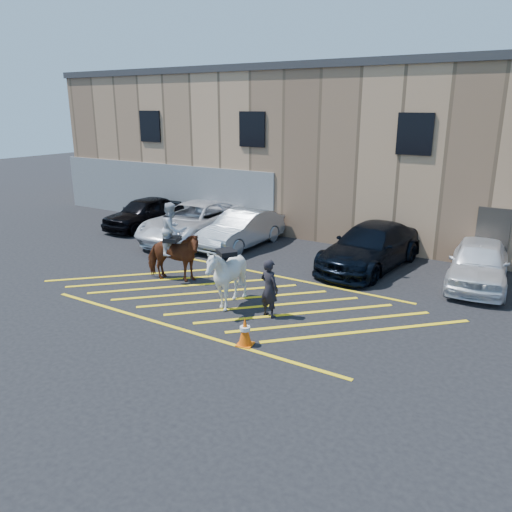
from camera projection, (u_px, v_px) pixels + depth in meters
The scene contains 12 objects.
ground at pixel (240, 296), 15.26m from camera, with size 90.00×90.00×0.00m, color black.
car_black_suv at pixel (144, 213), 23.56m from camera, with size 1.73×4.31×1.47m, color black.
car_white_pickup at pixel (194, 222), 21.45m from camera, with size 2.66×5.77×1.60m, color white.
car_silver_sedan at pixel (242, 229), 20.42m from camera, with size 1.56×4.47×1.47m, color #9AA1A8.
car_blue_suv at pixel (371, 247), 17.77m from camera, with size 2.15×5.30×1.54m, color black.
car_white_suv at pixel (479, 263), 16.01m from camera, with size 1.76×4.37×1.49m, color white.
handler at pixel (269, 288), 13.57m from camera, with size 0.60×0.39×1.64m, color black.
warehouse at pixel (378, 148), 23.94m from camera, with size 32.42×10.20×7.30m.
hatching_zone at pixel (235, 299), 15.02m from camera, with size 12.60×5.12×0.01m.
mounted_bay at pixel (173, 250), 16.28m from camera, with size 2.18×1.48×2.64m.
saddled_white at pixel (227, 277), 14.17m from camera, with size 2.18×2.23×1.85m.
traffic_cone at pixel (245, 331), 12.03m from camera, with size 0.44×0.44×0.73m.
Camera 1 is at (7.99, -11.82, 5.59)m, focal length 35.00 mm.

